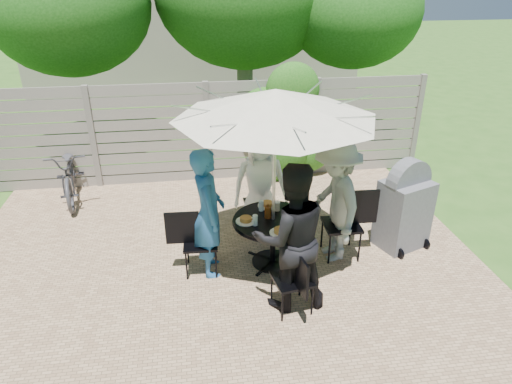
{
  "coord_description": "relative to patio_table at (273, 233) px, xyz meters",
  "views": [
    {
      "loc": [
        -0.29,
        -4.9,
        3.58
      ],
      "look_at": [
        0.49,
        0.34,
        0.99
      ],
      "focal_mm": 32.0,
      "sensor_mm": 36.0,
      "label": 1
    }
  ],
  "objects": [
    {
      "name": "person_front",
      "position": [
        0.04,
        -0.83,
        0.42
      ],
      "size": [
        0.91,
        0.72,
        1.8
      ],
      "primitive_type": "imported",
      "rotation": [
        0.0,
        0.0,
        3.19
      ],
      "color": "black",
      "rests_on": "ground"
    },
    {
      "name": "chair_left",
      "position": [
        -0.96,
        -0.05,
        -0.21
      ],
      "size": [
        0.65,
        0.45,
        0.89
      ],
      "rotation": [
        0.0,
        0.0,
        6.23
      ],
      "color": "black",
      "rests_on": "ground"
    },
    {
      "name": "plate_left",
      "position": [
        -0.36,
        -0.02,
        0.23
      ],
      "size": [
        0.26,
        0.26,
        0.06
      ],
      "color": "white",
      "rests_on": "patio_table"
    },
    {
      "name": "chair_right",
      "position": [
        0.97,
        0.05,
        -0.18
      ],
      "size": [
        0.72,
        0.49,
        0.99
      ],
      "rotation": [
        0.0,
        0.0,
        3.11
      ],
      "color": "black",
      "rests_on": "ground"
    },
    {
      "name": "plate_back",
      "position": [
        -0.02,
        0.36,
        0.23
      ],
      "size": [
        0.26,
        0.26,
        0.06
      ],
      "color": "white",
      "rests_on": "patio_table"
    },
    {
      "name": "patio_table",
      "position": [
        0.0,
        0.0,
        0.0
      ],
      "size": [
        1.09,
        1.09,
        0.68
      ],
      "rotation": [
        0.0,
        0.0,
        0.05
      ],
      "color": "black",
      "rests_on": "ground"
    },
    {
      "name": "bbq_grill",
      "position": [
        1.88,
        0.17,
        0.13
      ],
      "size": [
        0.79,
        0.7,
        1.33
      ],
      "rotation": [
        0.0,
        0.0,
        0.37
      ],
      "color": "slate",
      "rests_on": "ground"
    },
    {
      "name": "plate_front",
      "position": [
        0.02,
        -0.36,
        0.23
      ],
      "size": [
        0.26,
        0.26,
        0.06
      ],
      "color": "white",
      "rests_on": "patio_table"
    },
    {
      "name": "bicycle",
      "position": [
        -3.06,
        2.46,
        -0.01
      ],
      "size": [
        0.9,
        1.86,
        0.93
      ],
      "primitive_type": "imported",
      "rotation": [
        0.0,
        0.0,
        0.17
      ],
      "color": "#333338",
      "rests_on": "ground"
    },
    {
      "name": "chair_front",
      "position": [
        0.05,
        -0.96,
        -0.21
      ],
      "size": [
        0.48,
        0.65,
        0.87
      ],
      "rotation": [
        0.0,
        0.0,
        1.73
      ],
      "color": "black",
      "rests_on": "ground"
    },
    {
      "name": "person_back",
      "position": [
        -0.04,
        0.83,
        0.34
      ],
      "size": [
        0.82,
        0.56,
        1.62
      ],
      "primitive_type": "imported",
      "rotation": [
        0.0,
        0.0,
        6.33
      ],
      "color": "white",
      "rests_on": "ground"
    },
    {
      "name": "person_right",
      "position": [
        0.83,
        0.04,
        0.37
      ],
      "size": [
        0.69,
        1.13,
        1.7
      ],
      "primitive_type": "imported",
      "rotation": [
        0.0,
        0.0,
        4.76
      ],
      "color": "#9C9D99",
      "rests_on": "ground"
    },
    {
      "name": "glass_right",
      "position": [
        0.25,
        0.12,
        0.28
      ],
      "size": [
        0.07,
        0.07,
        0.14
      ],
      "primitive_type": "cylinder",
      "color": "silver",
      "rests_on": "patio_table"
    },
    {
      "name": "glass_front",
      "position": [
        0.12,
        -0.25,
        0.28
      ],
      "size": [
        0.07,
        0.07,
        0.14
      ],
      "primitive_type": "cylinder",
      "color": "silver",
      "rests_on": "patio_table"
    },
    {
      "name": "coffee_cup",
      "position": [
        0.09,
        0.22,
        0.27
      ],
      "size": [
        0.08,
        0.08,
        0.12
      ],
      "primitive_type": "cylinder",
      "color": "#C6B293",
      "rests_on": "patio_table"
    },
    {
      "name": "plate_right",
      "position": [
        0.36,
        0.02,
        0.23
      ],
      "size": [
        0.26,
        0.26,
        0.06
      ],
      "color": "white",
      "rests_on": "patio_table"
    },
    {
      "name": "syrup_jug",
      "position": [
        -0.06,
        0.05,
        0.29
      ],
      "size": [
        0.09,
        0.09,
        0.16
      ],
      "primitive_type": "cylinder",
      "color": "#59280C",
      "rests_on": "patio_table"
    },
    {
      "name": "chair_back",
      "position": [
        -0.05,
        0.96,
        -0.22
      ],
      "size": [
        0.42,
        0.62,
        0.85
      ],
      "rotation": [
        0.0,
        0.0,
        4.74
      ],
      "color": "black",
      "rests_on": "ground"
    },
    {
      "name": "glass_left",
      "position": [
        -0.25,
        -0.12,
        0.28
      ],
      "size": [
        0.07,
        0.07,
        0.14
      ],
      "primitive_type": "cylinder",
      "color": "silver",
      "rests_on": "patio_table"
    },
    {
      "name": "backyard_envelope",
      "position": [
        -0.6,
        10.15,
        2.13
      ],
      "size": [
        60.0,
        60.0,
        5.0
      ],
      "color": "#2E561B",
      "rests_on": "ground"
    },
    {
      "name": "plate_extra",
      "position": [
        0.19,
        -0.29,
        0.23
      ],
      "size": [
        0.24,
        0.24,
        0.06
      ],
      "color": "white",
      "rests_on": "patio_table"
    },
    {
      "name": "glass_back",
      "position": [
        -0.12,
        0.25,
        0.28
      ],
      "size": [
        0.07,
        0.07,
        0.14
      ],
      "primitive_type": "cylinder",
      "color": "silver",
      "rests_on": "patio_table"
    },
    {
      "name": "umbrella",
      "position": [
        0.0,
        0.0,
        1.72
      ],
      "size": [
        2.56,
        2.56,
        2.37
      ],
      "rotation": [
        0.0,
        0.0,
        0.05
      ],
      "color": "silver",
      "rests_on": "ground"
    },
    {
      "name": "person_left",
      "position": [
        -0.83,
        -0.04,
        0.38
      ],
      "size": [
        0.44,
        0.64,
        1.71
      ],
      "primitive_type": "imported",
      "rotation": [
        0.0,
        0.0,
        7.9
      ],
      "color": "#225A94",
      "rests_on": "ground"
    }
  ]
}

